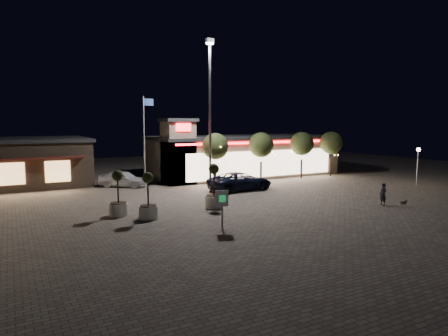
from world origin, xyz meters
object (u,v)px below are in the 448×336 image
white_sedan (123,179)px  valet_sign (222,202)px  planter_left (118,202)px  planter_mid (148,204)px  pedestrian (383,194)px  pickup_truck (240,181)px

white_sedan → valet_sign: 16.63m
white_sedan → planter_left: planter_left is taller
planter_mid → valet_sign: 4.97m
pedestrian → planter_mid: planter_mid is taller
white_sedan → planter_left: 11.35m
white_sedan → valet_sign: valet_sign is taller
white_sedan → planter_mid: size_ratio=1.54×
pedestrian → valet_sign: 12.67m
pickup_truck → planter_left: (-11.35, -4.40, 0.10)m
pedestrian → planter_mid: (-15.51, 4.00, 0.09)m
planter_mid → pedestrian: bearing=-14.5°
white_sedan → pedestrian: bearing=-102.1°
white_sedan → pedestrian: (13.85, -16.56, 0.04)m
white_sedan → planter_left: bearing=-157.6°
pickup_truck → pedestrian: pickup_truck is taller
planter_mid → white_sedan: bearing=82.4°
white_sedan → valet_sign: (1.20, -16.57, 0.73)m
planter_mid → valet_sign: size_ratio=1.35×
pickup_truck → planter_left: size_ratio=1.97×
pickup_truck → valet_sign: bearing=142.0°
white_sedan → planter_left: (-3.05, -10.93, 0.14)m
white_sedan → pedestrian: pedestrian is taller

